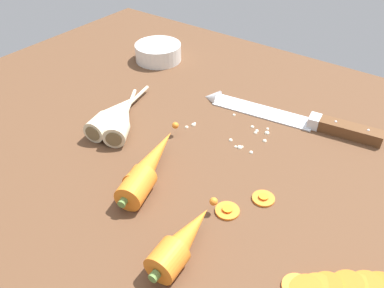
{
  "coord_description": "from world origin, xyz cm",
  "views": [
    {
      "loc": [
        31.48,
        -44.82,
        42.47
      ],
      "look_at": [
        0.0,
        -2.0,
        1.5
      ],
      "focal_mm": 36.92,
      "sensor_mm": 36.0,
      "label": 1
    }
  ],
  "objects": [
    {
      "name": "mince_crumbs",
      "position": [
        4.3,
        6.79,
        0.37
      ],
      "size": [
        14.48,
        9.41,
        0.9
      ],
      "color": "silver",
      "rests_on": "ground_plane"
    },
    {
      "name": "carrot_slice_stack",
      "position": [
        30.05,
        -13.61,
        1.44
      ],
      "size": [
        12.64,
        8.25,
        4.29
      ],
      "color": "orange",
      "rests_on": "ground_plane"
    },
    {
      "name": "carrot_slice_stray_mid",
      "position": [
        12.43,
        -10.29,
        0.36
      ],
      "size": [
        3.56,
        3.56,
        0.7
      ],
      "color": "orange",
      "rests_on": "ground_plane"
    },
    {
      "name": "ground_plane",
      "position": [
        0.0,
        0.0,
        -2.0
      ],
      "size": [
        120.0,
        90.0,
        4.0
      ],
      "primitive_type": "cube",
      "color": "brown"
    },
    {
      "name": "prep_bowl",
      "position": [
        -27.67,
        21.88,
        2.15
      ],
      "size": [
        11.0,
        11.0,
        4.0
      ],
      "color": "white",
      "rests_on": "ground_plane"
    },
    {
      "name": "carrot_slice_stray_near",
      "position": [
        15.44,
        -5.03,
        0.36
      ],
      "size": [
        3.4,
        3.4,
        0.7
      ],
      "color": "orange",
      "rests_on": "ground_plane"
    },
    {
      "name": "whole_carrot_second",
      "position": [
        11.45,
        -19.67,
        2.1
      ],
      "size": [
        5.03,
        15.25,
        4.2
      ],
      "color": "orange",
      "rests_on": "ground_plane"
    },
    {
      "name": "parsnip_mid_left",
      "position": [
        -14.29,
        -4.38,
        1.98
      ],
      "size": [
        11.5,
        16.62,
        4.0
      ],
      "color": "beige",
      "rests_on": "ground_plane"
    },
    {
      "name": "whole_carrot",
      "position": [
        -1.79,
        -11.16,
        2.1
      ],
      "size": [
        8.8,
        20.79,
        4.2
      ],
      "color": "orange",
      "rests_on": "ground_plane"
    },
    {
      "name": "chefs_knife",
      "position": [
        8.18,
        16.63,
        0.65
      ],
      "size": [
        34.83,
        8.16,
        4.18
      ],
      "color": "silver",
      "rests_on": "ground_plane"
    },
    {
      "name": "parsnip_front",
      "position": [
        -16.73,
        -4.2,
        1.98
      ],
      "size": [
        6.57,
        19.61,
        4.0
      ],
      "color": "beige",
      "rests_on": "ground_plane"
    }
  ]
}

